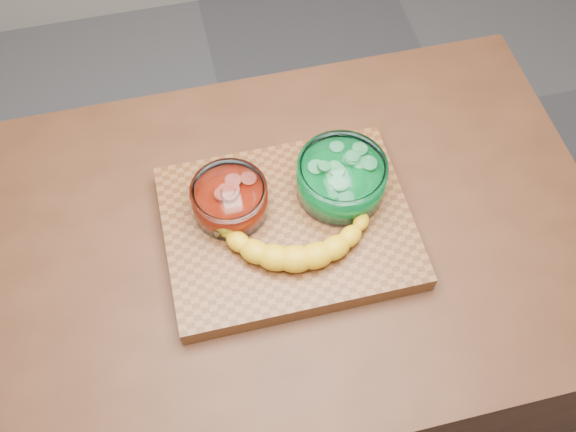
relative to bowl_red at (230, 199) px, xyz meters
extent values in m
plane|color=#5B5B5F|center=(0.10, -0.05, -0.97)|extent=(3.50, 3.50, 0.00)
cube|color=#4C2916|center=(0.10, -0.05, -0.52)|extent=(1.20, 0.80, 0.90)
cube|color=brown|center=(0.10, -0.05, -0.05)|extent=(0.45, 0.35, 0.04)
cylinder|color=white|center=(0.00, 0.00, 0.00)|extent=(0.14, 0.14, 0.06)
cylinder|color=red|center=(0.00, 0.00, -0.01)|extent=(0.12, 0.12, 0.04)
cylinder|color=#EC5F4A|center=(0.00, 0.00, 0.02)|extent=(0.11, 0.11, 0.02)
cylinder|color=white|center=(0.21, -0.01, 0.01)|extent=(0.16, 0.16, 0.08)
cylinder|color=#069938|center=(0.21, -0.01, -0.01)|extent=(0.14, 0.14, 0.04)
cylinder|color=#6FED8D|center=(0.21, -0.01, 0.03)|extent=(0.14, 0.14, 0.02)
camera|label=1|loc=(-0.04, -0.63, 0.97)|focal=40.00mm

